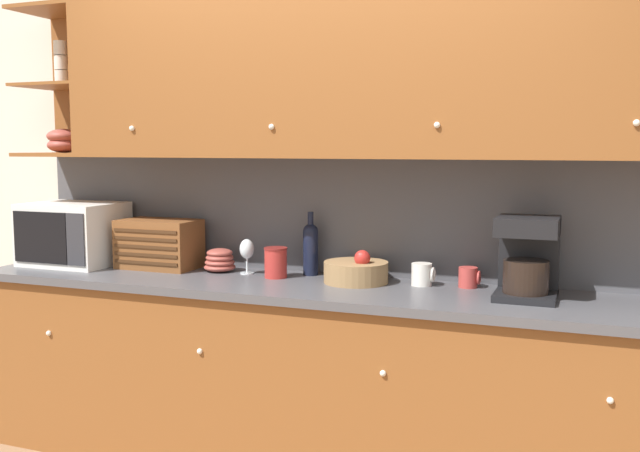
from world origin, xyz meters
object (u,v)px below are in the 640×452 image
mug (422,274)px  mug_blue_second (469,277)px  bowl_stack_on_counter (220,261)px  storage_canister (276,262)px  microwave (74,234)px  coffee_maker (527,257)px  wine_bottle (311,247)px  fruit_basket (356,272)px  wine_glass (247,250)px  bread_box (159,244)px

mug → mug_blue_second: bearing=8.9°
bowl_stack_on_counter → storage_canister: storage_canister is taller
microwave → bowl_stack_on_counter: microwave is taller
mug → coffee_maker: size_ratio=0.31×
bowl_stack_on_counter → mug: size_ratio=1.53×
wine_bottle → fruit_basket: (0.28, -0.11, -0.09)m
wine_glass → wine_bottle: wine_bottle is taller
microwave → coffee_maker: coffee_maker is taller
wine_glass → storage_canister: (0.18, -0.04, -0.04)m
fruit_basket → wine_bottle: bearing=158.4°
coffee_maker → bread_box: bearing=178.0°
wine_glass → fruit_basket: 0.59m
wine_bottle → mug_blue_second: (0.79, -0.03, -0.10)m
fruit_basket → coffee_maker: 0.79m
bowl_stack_on_counter → fruit_basket: bearing=-2.5°
storage_canister → wine_glass: bearing=166.7°
bread_box → mug: size_ratio=3.85×
mug_blue_second → bread_box: bearing=-177.6°
bread_box → fruit_basket: bread_box is taller
storage_canister → coffee_maker: coffee_maker is taller
bowl_stack_on_counter → wine_bottle: wine_bottle is taller
wine_bottle → fruit_basket: size_ratio=1.04×
wine_bottle → mug_blue_second: 0.80m
microwave → wine_bottle: microwave is taller
wine_bottle → coffee_maker: size_ratio=0.91×
bread_box → mug_blue_second: 1.62m
microwave → wine_glass: microwave is taller
bowl_stack_on_counter → mug_blue_second: (1.27, 0.05, -0.01)m
storage_canister → bread_box: bearing=177.4°
fruit_basket → coffee_maker: size_ratio=0.88×
bowl_stack_on_counter → storage_canister: size_ratio=1.10×
bowl_stack_on_counter → wine_bottle: size_ratio=0.51×
wine_glass → fruit_basket: size_ratio=0.58×
microwave → bowl_stack_on_counter: (0.85, 0.09, -0.11)m
wine_glass → mug: wine_glass is taller
bowl_stack_on_counter → wine_glass: 0.18m
storage_canister → mug: 0.72m
bread_box → wine_glass: bread_box is taller
wine_bottle → wine_glass: bearing=-164.2°
wine_bottle → coffee_maker: coffee_maker is taller
storage_canister → mug_blue_second: 0.93m
microwave → bowl_stack_on_counter: size_ratio=2.99×
microwave → bowl_stack_on_counter: 0.86m
bread_box → bowl_stack_on_counter: 0.36m
bowl_stack_on_counter → storage_canister: 0.35m
bread_box → coffee_maker: bearing=-2.0°
fruit_basket → coffee_maker: bearing=-4.1°
bowl_stack_on_counter → coffee_maker: coffee_maker is taller
wine_glass → mug: (0.90, 0.02, -0.07)m
storage_canister → wine_bottle: (0.13, 0.13, 0.07)m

